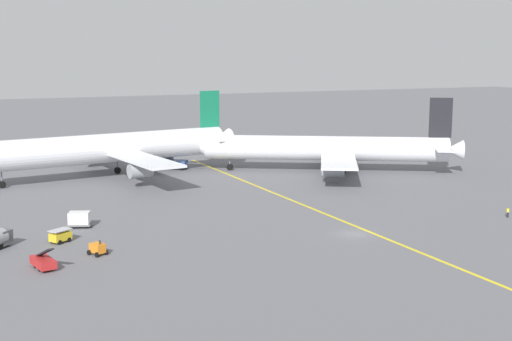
% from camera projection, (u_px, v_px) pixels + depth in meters
% --- Properties ---
extents(ground_plane, '(600.00, 600.00, 0.00)m').
position_uv_depth(ground_plane, '(354.00, 234.00, 93.59)').
color(ground_plane, slate).
extents(taxiway_stripe, '(2.70, 119.99, 0.01)m').
position_uv_depth(taxiway_stripe, '(331.00, 216.00, 103.51)').
color(taxiway_stripe, yellow).
rests_on(taxiway_stripe, ground).
extents(airliner_at_gate_left, '(54.36, 46.49, 16.03)m').
position_uv_depth(airliner_at_gate_left, '(108.00, 149.00, 134.37)').
color(airliner_at_gate_left, white).
rests_on(airliner_at_gate_left, ground).
extents(airliner_being_pushed, '(49.08, 40.32, 15.08)m').
position_uv_depth(airliner_being_pushed, '(328.00, 149.00, 141.03)').
color(airliner_being_pushed, white).
rests_on(airliner_being_pushed, ground).
extents(pushback_tug, '(8.21, 6.11, 3.05)m').
position_uv_depth(pushback_tug, '(172.00, 163.00, 144.96)').
color(pushback_tug, '#2D4C8C').
rests_on(pushback_tug, ground).
extents(gse_baggage_cart_near_cluster, '(3.15, 2.80, 1.71)m').
position_uv_depth(gse_baggage_cart_near_cluster, '(60.00, 236.00, 89.22)').
color(gse_baggage_cart_near_cluster, gold).
rests_on(gse_baggage_cart_near_cluster, ground).
extents(gse_container_dolly_flat, '(3.78, 3.20, 2.15)m').
position_uv_depth(gse_container_dolly_flat, '(79.00, 219.00, 96.94)').
color(gse_container_dolly_flat, slate).
rests_on(gse_container_dolly_flat, ground).
extents(gse_belt_loader_portside, '(2.57, 5.07, 3.02)m').
position_uv_depth(gse_belt_loader_portside, '(43.00, 262.00, 78.47)').
color(gse_belt_loader_portside, red).
rests_on(gse_belt_loader_portside, ground).
extents(gse_gpu_cart_small, '(2.35, 2.59, 1.90)m').
position_uv_depth(gse_gpu_cart_small, '(97.00, 248.00, 83.82)').
color(gse_gpu_cart_small, orange).
rests_on(gse_gpu_cart_small, ground).
extents(ground_crew_marshaller_foreground, '(0.50, 0.36, 1.58)m').
position_uv_depth(ground_crew_marshaller_foreground, '(508.00, 212.00, 102.66)').
color(ground_crew_marshaller_foreground, black).
rests_on(ground_crew_marshaller_foreground, ground).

